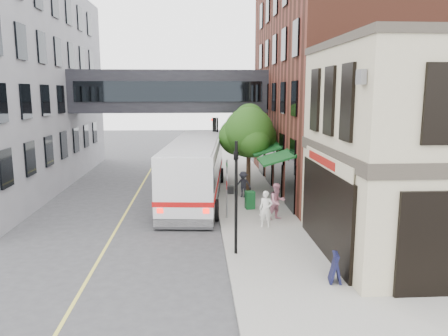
{
  "coord_description": "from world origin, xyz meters",
  "views": [
    {
      "loc": [
        -1.11,
        -14.47,
        6.53
      ],
      "look_at": [
        0.1,
        4.64,
        3.14
      ],
      "focal_mm": 35.0,
      "sensor_mm": 36.0,
      "label": 1
    }
  ],
  "objects": [
    {
      "name": "ground",
      "position": [
        0.0,
        0.0,
        0.0
      ],
      "size": [
        120.0,
        120.0,
        0.0
      ],
      "primitive_type": "plane",
      "color": "#38383A",
      "rests_on": "ground"
    },
    {
      "name": "sidewalk_main",
      "position": [
        2.0,
        14.0,
        0.07
      ],
      "size": [
        4.0,
        60.0,
        0.15
      ],
      "primitive_type": "cube",
      "color": "gray",
      "rests_on": "ground"
    },
    {
      "name": "brick_building",
      "position": [
        9.98,
        15.0,
        6.99
      ],
      "size": [
        13.76,
        18.0,
        14.0
      ],
      "color": "#57281B",
      "rests_on": "ground"
    },
    {
      "name": "skyway_bridge",
      "position": [
        -3.0,
        18.0,
        6.5
      ],
      "size": [
        14.0,
        3.18,
        3.0
      ],
      "color": "black",
      "rests_on": "ground"
    },
    {
      "name": "traffic_signal_near",
      "position": [
        0.37,
        2.0,
        2.98
      ],
      "size": [
        0.44,
        0.22,
        4.6
      ],
      "color": "black",
      "rests_on": "sidewalk_main"
    },
    {
      "name": "traffic_signal_far",
      "position": [
        0.26,
        17.0,
        3.34
      ],
      "size": [
        0.53,
        0.28,
        4.5
      ],
      "color": "black",
      "rests_on": "sidewalk_main"
    },
    {
      "name": "street_sign_pole",
      "position": [
        0.39,
        7.0,
        1.93
      ],
      "size": [
        0.08,
        0.75,
        3.0
      ],
      "color": "gray",
      "rests_on": "sidewalk_main"
    },
    {
      "name": "street_tree",
      "position": [
        2.19,
        13.22,
        3.91
      ],
      "size": [
        3.8,
        3.2,
        5.6
      ],
      "color": "#382619",
      "rests_on": "sidewalk_main"
    },
    {
      "name": "lane_marking",
      "position": [
        -5.0,
        10.0,
        0.01
      ],
      "size": [
        0.12,
        40.0,
        0.01
      ],
      "primitive_type": "cube",
      "color": "#D8CC4C",
      "rests_on": "ground"
    },
    {
      "name": "bus",
      "position": [
        -1.21,
        11.8,
        1.97
      ],
      "size": [
        4.08,
        13.3,
        3.52
      ],
      "color": "silver",
      "rests_on": "ground"
    },
    {
      "name": "pedestrian_a",
      "position": [
        2.13,
        5.37,
        1.02
      ],
      "size": [
        0.71,
        0.55,
        1.74
      ],
      "primitive_type": "imported",
      "rotation": [
        0.0,
        0.0,
        -0.23
      ],
      "color": "white",
      "rests_on": "sidewalk_main"
    },
    {
      "name": "pedestrian_b",
      "position": [
        2.88,
        6.53,
        1.08
      ],
      "size": [
        1.11,
        1.02,
        1.85
      ],
      "primitive_type": "imported",
      "rotation": [
        0.0,
        0.0,
        0.45
      ],
      "color": "#C98297",
      "rests_on": "sidewalk_main"
    },
    {
      "name": "pedestrian_c",
      "position": [
        1.69,
        11.34,
        0.94
      ],
      "size": [
        1.17,
        0.95,
        1.58
      ],
      "primitive_type": "imported",
      "rotation": [
        0.0,
        0.0,
        -0.42
      ],
      "color": "#212129",
      "rests_on": "sidewalk_main"
    },
    {
      "name": "newspaper_box",
      "position": [
        1.77,
        8.64,
        0.64
      ],
      "size": [
        0.55,
        0.51,
        0.98
      ],
      "primitive_type": "cube",
      "rotation": [
        0.0,
        0.0,
        0.17
      ],
      "color": "#125022",
      "rests_on": "sidewalk_main"
    },
    {
      "name": "sandwich_board",
      "position": [
        3.51,
        -0.85,
        0.66
      ],
      "size": [
        0.46,
        0.63,
        1.02
      ],
      "primitive_type": "cube",
      "rotation": [
        0.0,
        0.0,
        -0.17
      ],
      "color": "black",
      "rests_on": "sidewalk_main"
    }
  ]
}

